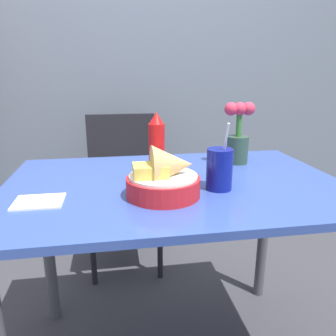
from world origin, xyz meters
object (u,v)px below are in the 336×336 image
object	(u,v)px
ketchup_bottle	(157,146)
flower_vase	(238,136)
chair_far_window	(123,177)
drink_cup	(219,170)
food_basket	(165,178)

from	to	relation	value
ketchup_bottle	flower_vase	size ratio (longest dim) A/B	0.93
chair_far_window	drink_cup	distance (m)	1.01
drink_cup	ketchup_bottle	bearing A→B (deg)	137.27
drink_cup	flower_vase	bearing A→B (deg)	59.39
chair_far_window	flower_vase	size ratio (longest dim) A/B	3.56
ketchup_bottle	flower_vase	world-z (taller)	flower_vase
chair_far_window	food_basket	xyz separation A→B (m)	(0.10, -0.95, 0.29)
drink_cup	food_basket	bearing A→B (deg)	-170.24
chair_far_window	ketchup_bottle	bearing A→B (deg)	-82.18
ketchup_bottle	drink_cup	distance (m)	0.25
chair_far_window	drink_cup	bearing A→B (deg)	-73.05
food_basket	drink_cup	world-z (taller)	drink_cup
ketchup_bottle	flower_vase	bearing A→B (deg)	19.94
ketchup_bottle	drink_cup	bearing A→B (deg)	-42.73
chair_far_window	drink_cup	size ratio (longest dim) A/B	4.07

